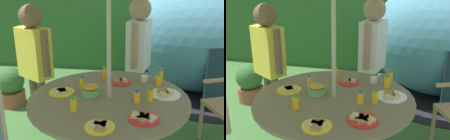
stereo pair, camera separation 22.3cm
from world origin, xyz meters
TOP-DOWN VIEW (x-y plane):
  - hedge_backdrop at (0.00, 3.02)m, footprint 9.00×0.70m
  - garden_table at (0.00, 0.00)m, footprint 1.33×1.33m
  - dome_tent at (1.13, 1.98)m, footprint 2.64×2.64m
  - potted_plant at (-1.48, 1.06)m, footprint 0.36×0.36m
  - child_in_white_shirt at (0.20, 0.94)m, footprint 0.28×0.47m
  - child_in_yellow_shirt at (-0.87, 0.54)m, footprint 0.41×0.36m
  - snack_bowl at (-0.16, 0.03)m, footprint 0.16×0.16m
  - plate_near_left at (0.30, -0.34)m, footprint 0.22×0.22m
  - plate_center_back at (0.01, -0.49)m, footprint 0.21×0.21m
  - plate_mid_right at (0.06, 0.33)m, footprint 0.20×0.20m
  - plate_near_right at (0.46, 0.10)m, footprint 0.26×0.26m
  - plate_far_right at (-0.42, 0.02)m, footprint 0.22×0.22m
  - juice_bottle_far_left at (0.43, 0.40)m, footprint 0.06×0.06m
  - juice_bottle_center_front at (-0.10, 0.43)m, footprint 0.05×0.05m
  - juice_bottle_mid_left at (0.41, 0.31)m, footprint 0.05×0.05m
  - juice_bottle_front_edge at (-0.27, 0.14)m, footprint 0.04×0.04m
  - juice_bottle_back_edge at (-0.22, -0.29)m, footprint 0.05×0.05m
  - juice_bottle_spot_a at (0.23, -0.07)m, footprint 0.05×0.05m
  - juice_bottle_spot_b at (0.34, -0.04)m, footprint 0.05×0.05m
  - cup_near at (0.28, 0.39)m, footprint 0.07×0.07m

SIDE VIEW (x-z plane):
  - potted_plant at x=-1.48m, z-range 0.00..0.53m
  - garden_table at x=0.00m, z-range 0.21..0.90m
  - plate_near_right at x=0.46m, z-range 0.68..0.72m
  - plate_mid_right at x=0.06m, z-range 0.69..0.72m
  - plate_center_back at x=0.01m, z-range 0.69..0.72m
  - plate_far_right at x=-0.42m, z-range 0.69..0.72m
  - plate_near_left at x=0.30m, z-range 0.69..0.72m
  - cup_near at x=0.28m, z-range 0.69..0.75m
  - snack_bowl at x=-0.16m, z-range 0.69..0.78m
  - juice_bottle_spot_a at x=0.23m, z-range 0.69..0.79m
  - juice_bottle_spot_b at x=0.34m, z-range 0.69..0.80m
  - juice_bottle_back_edge at x=-0.22m, z-range 0.69..0.81m
  - juice_bottle_front_edge at x=-0.27m, z-range 0.69..0.81m
  - juice_bottle_center_front at x=-0.10m, z-range 0.69..0.81m
  - juice_bottle_mid_left at x=0.41m, z-range 0.69..0.81m
  - juice_bottle_far_left at x=0.43m, z-range 0.69..0.82m
  - dome_tent at x=1.13m, z-range -0.01..1.69m
  - hedge_backdrop at x=0.00m, z-range 0.00..1.69m
  - child_in_yellow_shirt at x=-0.87m, z-range 0.19..1.58m
  - child_in_white_shirt at x=0.20m, z-range 0.20..1.64m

